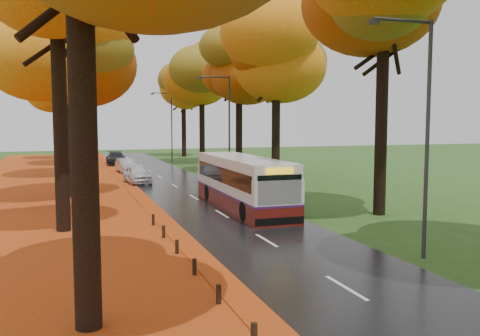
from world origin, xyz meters
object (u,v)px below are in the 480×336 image
streetlamp_mid (226,121)px  car_white (137,174)px  streetlamp_near (422,120)px  car_dark (116,158)px  bus (243,182)px  streetlamp_far (169,121)px  car_silver (126,166)px

streetlamp_mid → car_white: bearing=159.8°
streetlamp_near → car_white: streetlamp_near is taller
streetlamp_mid → car_dark: streetlamp_mid is taller
streetlamp_mid → bus: streetlamp_mid is taller
streetlamp_mid → streetlamp_far: 22.00m
streetlamp_mid → car_silver: streetlamp_mid is taller
car_white → car_dark: (0.00, 17.44, 0.02)m
streetlamp_far → car_white: (-6.30, -19.69, -4.01)m
car_silver → car_dark: car_dark is taller
streetlamp_far → car_silver: 13.53m
bus → car_dark: bearing=97.8°
streetlamp_mid → bus: size_ratio=0.77×
streetlamp_mid → car_silver: size_ratio=2.07×
streetlamp_mid → car_white: size_ratio=2.04×
streetlamp_far → streetlamp_mid: bearing=-90.0°
car_dark → car_white: bearing=-89.1°
streetlamp_near → bus: (-2.42, 11.26, -3.24)m
car_white → car_dark: bearing=83.8°
streetlamp_near → car_dark: bearing=98.6°
streetlamp_near → car_dark: streetlamp_near is taller
streetlamp_mid → car_white: 7.81m
streetlamp_far → car_dark: bearing=-160.4°
bus → car_white: bus is taller
streetlamp_mid → car_dark: size_ratio=1.69×
streetlamp_mid → car_dark: 21.11m
car_white → car_silver: 8.36m
streetlamp_far → bus: size_ratio=0.77×
bus → car_white: 13.64m
streetlamp_near → car_white: size_ratio=2.04×
car_silver → car_dark: size_ratio=0.81×
car_dark → streetlamp_near: bearing=-80.5°
car_silver → bus: bearing=-85.5°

